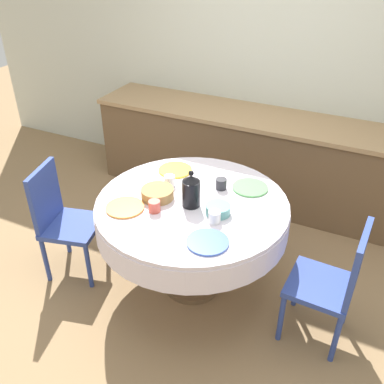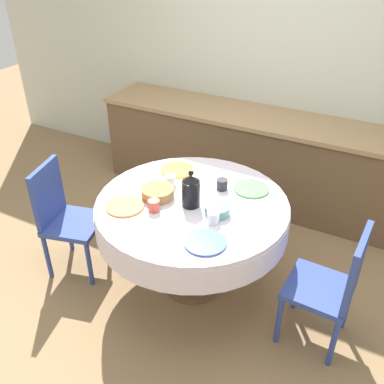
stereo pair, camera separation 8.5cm
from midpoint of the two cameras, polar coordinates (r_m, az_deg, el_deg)
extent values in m
plane|color=#8E704C|center=(3.42, -0.73, -12.19)|extent=(12.00, 12.00, 0.00)
cube|color=beige|center=(4.26, 10.35, 16.78)|extent=(7.00, 0.05, 2.60)
cube|color=brown|center=(4.27, 7.91, 4.34)|extent=(3.20, 0.60, 0.84)
cube|color=#A37F56|center=(4.09, 8.37, 9.81)|extent=(3.24, 0.64, 0.04)
cylinder|color=brown|center=(3.41, -0.73, -11.94)|extent=(0.44, 0.44, 0.04)
cylinder|color=brown|center=(3.22, -0.76, -8.35)|extent=(0.11, 0.11, 0.52)
cylinder|color=silver|center=(3.00, -0.81, -3.24)|extent=(1.34, 1.34, 0.18)
cylinder|color=silver|center=(2.94, -0.83, -1.57)|extent=(1.33, 1.33, 0.03)
cube|color=#2D428E|center=(2.91, 15.90, -11.90)|extent=(0.42, 0.42, 0.04)
cube|color=#2D428E|center=(2.74, 20.37, -9.10)|extent=(0.05, 0.38, 0.46)
cylinder|color=#2D428E|center=(2.97, 10.96, -16.16)|extent=(0.04, 0.04, 0.40)
cylinder|color=#2D428E|center=(3.21, 13.05, -11.88)|extent=(0.04, 0.04, 0.40)
cylinder|color=#2D428E|center=(2.94, 17.79, -18.17)|extent=(0.04, 0.04, 0.40)
cylinder|color=#2D428E|center=(3.18, 19.27, -13.64)|extent=(0.04, 0.04, 0.40)
cube|color=#2D428E|center=(3.43, -16.31, -4.40)|extent=(0.49, 0.49, 0.04)
cube|color=#2D428E|center=(3.38, -19.71, -0.51)|extent=(0.13, 0.38, 0.46)
cylinder|color=#2D428E|center=(3.61, -12.07, -6.00)|extent=(0.04, 0.04, 0.40)
cylinder|color=#2D428E|center=(3.37, -14.32, -9.59)|extent=(0.04, 0.04, 0.40)
cylinder|color=#2D428E|center=(3.76, -17.06, -5.19)|extent=(0.04, 0.04, 0.40)
cylinder|color=#2D428E|center=(3.52, -19.60, -8.55)|extent=(0.04, 0.04, 0.40)
cylinder|color=orange|center=(2.91, -9.74, -2.05)|extent=(0.26, 0.26, 0.01)
cylinder|color=#CC4C3D|center=(2.84, -5.90, -1.90)|extent=(0.08, 0.08, 0.08)
cylinder|color=#3856AD|center=(2.57, 1.15, -6.69)|extent=(0.26, 0.26, 0.01)
cylinder|color=white|center=(2.72, 2.13, -3.33)|extent=(0.08, 0.08, 0.08)
cylinder|color=yellow|center=(3.31, -2.98, 2.95)|extent=(0.26, 0.26, 0.01)
cylinder|color=white|center=(3.11, -3.80, 1.50)|extent=(0.08, 0.08, 0.08)
cylinder|color=#5BA85B|center=(3.10, 6.99, 0.59)|extent=(0.26, 0.26, 0.01)
cylinder|color=#28282D|center=(3.07, 3.12, 1.09)|extent=(0.08, 0.08, 0.08)
cylinder|color=black|center=(2.85, -0.97, -0.20)|extent=(0.12, 0.12, 0.19)
cone|color=black|center=(2.79, -0.99, 1.81)|extent=(0.11, 0.11, 0.04)
sphere|color=black|center=(2.77, -1.00, 2.52)|extent=(0.04, 0.04, 0.04)
cylinder|color=#AD844C|center=(2.98, -5.44, -0.18)|extent=(0.23, 0.23, 0.07)
cylinder|color=#569993|center=(2.81, 2.63, -2.35)|extent=(0.17, 0.17, 0.06)
camera|label=1|loc=(0.04, -90.84, -0.53)|focal=40.00mm
camera|label=2|loc=(0.04, 89.16, 0.53)|focal=40.00mm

